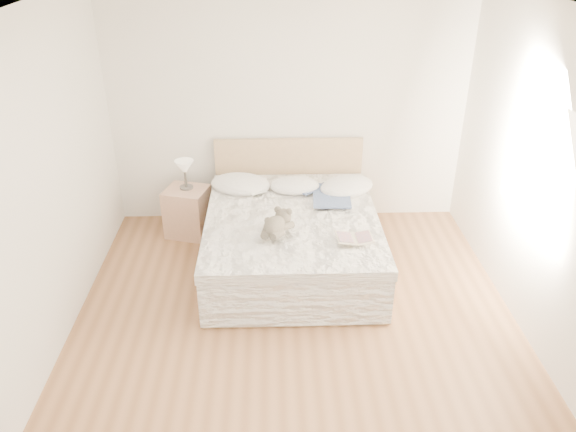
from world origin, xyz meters
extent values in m
cube|color=brown|center=(0.00, 0.00, 0.00)|extent=(4.00, 4.50, 0.00)
cube|color=white|center=(0.00, 0.00, 2.70)|extent=(4.00, 4.50, 0.00)
cube|color=white|center=(0.00, 2.25, 1.35)|extent=(4.00, 0.02, 2.70)
cube|color=white|center=(-2.00, 0.00, 1.35)|extent=(0.02, 4.50, 2.70)
cube|color=white|center=(2.00, 0.00, 1.35)|extent=(0.02, 4.50, 2.70)
cube|color=white|center=(1.99, 0.30, 1.45)|extent=(0.02, 1.30, 1.10)
cube|color=tan|center=(0.00, 1.15, 0.10)|extent=(1.68, 2.08, 0.20)
cube|color=white|center=(0.00, 1.15, 0.35)|extent=(1.60, 2.00, 0.30)
cube|color=white|center=(0.00, 1.10, 0.54)|extent=(1.72, 2.05, 0.10)
cube|color=tan|center=(0.00, 2.19, 0.50)|extent=(1.70, 0.06, 1.00)
cube|color=tan|center=(-1.16, 1.82, 0.28)|extent=(0.54, 0.51, 0.56)
cylinder|color=#514C47|center=(-1.15, 1.86, 0.57)|extent=(0.15, 0.15, 0.02)
cylinder|color=#3E3A34|center=(-1.15, 1.86, 0.68)|extent=(0.03, 0.03, 0.21)
cone|color=white|center=(-1.15, 1.86, 0.81)|extent=(0.26, 0.26, 0.15)
ellipsoid|color=white|center=(-0.54, 1.77, 0.64)|extent=(0.76, 0.61, 0.20)
ellipsoid|color=white|center=(0.05, 1.71, 0.64)|extent=(0.54, 0.38, 0.16)
ellipsoid|color=white|center=(0.62, 1.67, 0.64)|extent=(0.76, 0.68, 0.19)
cube|color=white|center=(-0.43, 1.64, 0.63)|extent=(0.37, 0.29, 0.03)
cube|color=beige|center=(0.55, 0.58, 0.63)|extent=(0.36, 0.25, 0.02)
camera|label=1|loc=(-0.19, -3.83, 3.25)|focal=35.00mm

